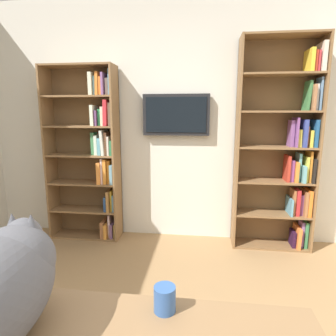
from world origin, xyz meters
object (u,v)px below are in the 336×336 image
at_px(bookshelf_left, 285,150).
at_px(coffee_mug, 165,299).
at_px(bookshelf_right, 92,154).
at_px(wall_mounted_tv, 176,115).

xyz_separation_m(bookshelf_left, coffee_mug, (0.98, 2.19, -0.29)).
bearing_deg(coffee_mug, bookshelf_left, -114.22).
xyz_separation_m(bookshelf_right, coffee_mug, (-1.14, 2.19, -0.21)).
xyz_separation_m(bookshelf_right, wall_mounted_tv, (-0.96, -0.09, 0.44)).
xyz_separation_m(wall_mounted_tv, coffee_mug, (-0.18, 2.27, -0.65)).
distance_m(bookshelf_left, bookshelf_right, 2.13).
height_order(bookshelf_left, coffee_mug, bookshelf_left).
relative_size(bookshelf_right, wall_mounted_tv, 2.67).
height_order(bookshelf_right, coffee_mug, bookshelf_right).
relative_size(bookshelf_left, bookshelf_right, 1.12).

